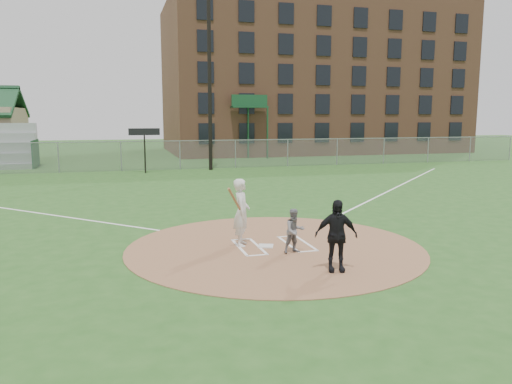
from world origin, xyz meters
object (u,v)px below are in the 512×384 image
object	(u,v)px
catcher	(295,231)
umpire	(336,235)
home_plate	(266,246)
batter_at_plate	(241,212)

from	to	relation	value
catcher	umpire	bearing A→B (deg)	-85.74
home_plate	batter_at_plate	world-z (taller)	batter_at_plate
catcher	home_plate	bearing A→B (deg)	115.63
home_plate	batter_at_plate	xyz separation A→B (m)	(-0.63, 0.30, 0.95)
umpire	batter_at_plate	xyz separation A→B (m)	(-1.60, 2.91, 0.10)
batter_at_plate	catcher	bearing A→B (deg)	-43.43
umpire	batter_at_plate	distance (m)	3.32
catcher	batter_at_plate	world-z (taller)	batter_at_plate
umpire	batter_at_plate	bearing A→B (deg)	132.23
catcher	batter_at_plate	xyz separation A→B (m)	(-1.20, 1.13, 0.36)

